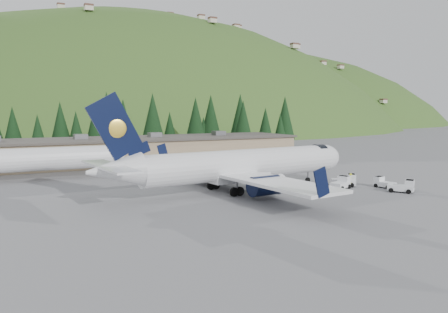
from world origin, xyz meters
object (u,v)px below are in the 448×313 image
baggage_tug_c (383,183)px  baggage_tug_d (403,187)px  baggage_tug_b (346,181)px  airliner (238,166)px  ramp_worker (350,180)px  baggage_tug_a (341,183)px  second_airliner (30,159)px  terminal_building (132,150)px

baggage_tug_c → baggage_tug_d: baggage_tug_d is taller
baggage_tug_b → airliner: bearing=-154.7°
ramp_worker → baggage_tug_a: bearing=-24.2°
baggage_tug_a → baggage_tug_c: (5.79, -1.98, -0.08)m
baggage_tug_c → ramp_worker: ramp_worker is taller
second_airliner → terminal_building: size_ratio=0.39×
baggage_tug_c → baggage_tug_b: bearing=41.7°
baggage_tug_b → second_airliner: bearing=-174.8°
airliner → baggage_tug_b: bearing=-18.6°
second_airliner → terminal_building: bearing=38.8°
second_airliner → terminal_building: 25.55m
terminal_building → ramp_worker: terminal_building is taller
airliner → baggage_tug_c: bearing=-24.9°
baggage_tug_c → baggage_tug_d: 3.88m
second_airliner → baggage_tug_a: bearing=-35.7°
baggage_tug_a → baggage_tug_d: baggage_tug_d is taller
baggage_tug_c → airliner: bearing=61.8°
airliner → baggage_tug_a: airliner is taller
baggage_tug_a → baggage_tug_c: bearing=-39.8°
baggage_tug_c → second_airliner: bearing=47.3°
second_airliner → baggage_tug_c: size_ratio=9.25×
terminal_building → ramp_worker: (19.39, -42.55, -1.66)m
second_airliner → baggage_tug_a: (37.40, -26.91, -2.57)m
second_airliner → baggage_tug_d: second_airliner is taller
baggage_tug_b → baggage_tug_d: size_ratio=1.02×
airliner → second_airliner: size_ratio=1.39×
airliner → terminal_building: size_ratio=0.54×
second_airliner → baggage_tug_b: size_ratio=7.65×
terminal_building → ramp_worker: size_ratio=36.79×
airliner → second_airliner: (-23.81, 22.11, -0.06)m
baggage_tug_a → baggage_tug_c: size_ratio=1.18×
second_airliner → baggage_tug_c: (43.19, -28.89, -2.66)m
baggage_tug_b → baggage_tug_a: bearing=-109.0°
second_airliner → baggage_tug_b: 47.02m
baggage_tug_b → terminal_building: terminal_building is taller
terminal_building → baggage_tug_d: 53.82m
baggage_tug_a → ramp_worker: 1.95m
second_airliner → baggage_tug_b: (39.30, -25.69, -2.54)m
baggage_tug_c → terminal_building: bearing=18.5°
terminal_building → baggage_tug_a: bearing=-67.8°
terminal_building → baggage_tug_d: (22.75, -48.74, -1.86)m
baggage_tug_a → terminal_building: bearing=91.3°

